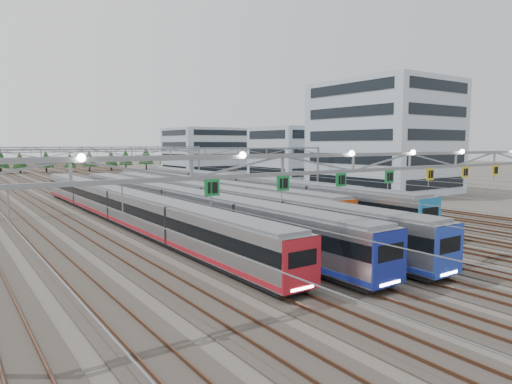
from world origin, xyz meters
TOP-DOWN VIEW (x-y plane):
  - ground at (0.00, 0.00)m, footprint 400.00×400.00m
  - track_bed at (0.00, 100.00)m, footprint 54.00×260.00m
  - train_a at (-11.25, 28.24)m, footprint 2.67×60.31m
  - train_b at (-6.75, 24.18)m, footprint 2.86×56.52m
  - train_c at (-2.25, 24.00)m, footprint 2.82×57.59m
  - train_d at (2.25, 35.77)m, footprint 2.75×55.70m
  - train_e at (6.75, 30.99)m, footprint 3.03×56.51m
  - train_f at (11.25, 44.09)m, footprint 2.67×59.07m
  - gantry_near at (-0.05, -0.12)m, footprint 56.36×0.61m
  - gantry_mid at (0.00, 40.00)m, footprint 56.36×0.36m
  - gantry_far at (0.00, 85.00)m, footprint 56.36×0.36m
  - depot_bldg_south at (38.76, 34.69)m, footprint 18.00×22.00m
  - depot_bldg_mid at (41.32, 64.18)m, footprint 14.00×16.00m
  - depot_bldg_north at (37.50, 97.16)m, footprint 22.00×18.00m
  - treeline at (2.25, 127.81)m, footprint 100.10×5.60m

SIDE VIEW (x-z plane):
  - ground at x=0.00m, z-range 0.00..0.00m
  - track_bed at x=0.00m, z-range -1.22..4.20m
  - train_a at x=-11.25m, z-range 0.25..3.72m
  - train_f at x=11.25m, z-range 0.25..3.72m
  - train_d at x=2.25m, z-range 0.25..3.82m
  - train_c at x=-2.25m, z-range 0.25..3.93m
  - train_b at x=-6.75m, z-range 0.25..3.98m
  - train_e at x=6.75m, z-range 0.25..4.20m
  - treeline at x=2.25m, z-range 0.72..7.74m
  - depot_bldg_mid at x=41.32m, z-range 0.00..12.48m
  - gantry_mid at x=0.00m, z-range 2.39..10.39m
  - gantry_far at x=0.00m, z-range 2.39..10.39m
  - depot_bldg_north at x=37.50m, z-range 0.00..13.06m
  - gantry_near at x=-0.05m, z-range 3.05..11.13m
  - depot_bldg_south at x=38.76m, z-range 0.00..19.46m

